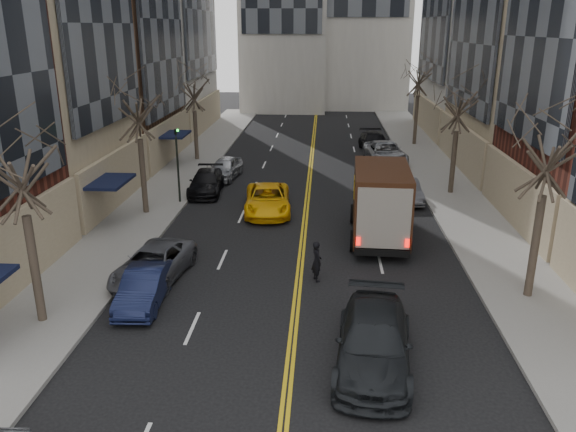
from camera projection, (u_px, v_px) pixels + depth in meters
name	position (u px, v px, depth m)	size (l,w,h in m)	color
sidewalk_left	(175.00, 180.00, 37.62)	(4.00, 66.00, 0.15)	slate
sidewalk_right	(447.00, 185.00, 36.55)	(4.00, 66.00, 0.15)	slate
tree_lf_near	(16.00, 148.00, 17.68)	(3.20, 3.20, 8.41)	#382D23
tree_lf_mid	(136.00, 93.00, 28.90)	(3.20, 3.20, 8.91)	#382D23
tree_lf_far	(193.00, 81.00, 41.37)	(3.20, 3.20, 8.12)	#382D23
tree_rt_near	(552.00, 131.00, 19.39)	(3.20, 3.20, 8.71)	#382D23
tree_rt_mid	(460.00, 93.00, 32.71)	(3.20, 3.20, 8.32)	#382D23
tree_rt_far	(420.00, 66.00, 46.69)	(3.20, 3.20, 9.11)	#382D23
traffic_signal	(177.00, 157.00, 31.92)	(0.29, 0.26, 4.70)	black
ups_truck	(380.00, 202.00, 26.95)	(2.98, 6.79, 3.66)	black
observer_sedan	(374.00, 342.00, 17.02)	(2.81, 5.74, 1.61)	black
taxi	(268.00, 199.00, 31.16)	(2.45, 5.30, 1.47)	#F8B60A
pedestrian	(317.00, 261.00, 22.71)	(0.62, 0.41, 1.70)	black
parked_lf_b	(144.00, 287.00, 20.86)	(1.40, 4.02, 1.33)	#101634
parked_lf_c	(154.00, 264.00, 22.85)	(2.25, 4.87, 1.35)	#4D4F55
parked_lf_d	(206.00, 182.00, 34.77)	(1.93, 4.74, 1.38)	black
parked_lf_e	(225.00, 168.00, 38.11)	(1.70, 4.22, 1.44)	#9DA0A5
parked_rt_a	(406.00, 190.00, 33.20)	(1.37, 3.93, 1.29)	#505258
parked_rt_b	(385.00, 153.00, 42.24)	(2.68, 5.80, 1.61)	#A6A8AE
parked_rt_c	(374.00, 142.00, 46.14)	(2.18, 5.35, 1.55)	black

